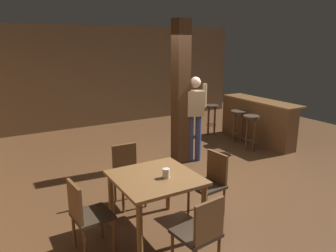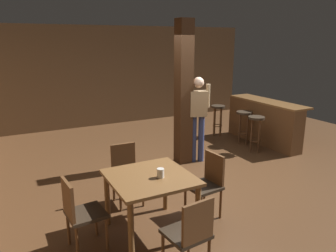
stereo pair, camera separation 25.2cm
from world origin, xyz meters
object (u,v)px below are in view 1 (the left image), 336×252
chair_north (128,171)px  napkin_cup (166,173)px  chair_west (86,213)px  bar_stool_near (251,125)px  bar_stool_mid (238,119)px  dining_table (156,185)px  chair_east (211,181)px  standing_person (195,113)px  bar_stool_far (212,113)px  bar_counter (257,121)px  chair_south (201,231)px

chair_north → napkin_cup: 1.07m
chair_west → bar_stool_near: 4.58m
napkin_cup → bar_stool_mid: napkin_cup is taller
dining_table → napkin_cup: size_ratio=8.64×
chair_west → bar_stool_mid: (4.38, 2.33, 0.09)m
chair_east → chair_north: size_ratio=1.00×
standing_person → bar_stool_near: standing_person is taller
chair_north → chair_east: bearing=-45.8°
bar_stool_mid → dining_table: bearing=-146.0°
standing_person → bar_stool_far: (1.46, 1.32, -0.41)m
napkin_cup → bar_counter: bearing=30.9°
chair_east → bar_counter: size_ratio=0.42×
bar_counter → napkin_cup: bearing=-149.1°
chair_west → bar_stool_far: (4.24, 3.18, 0.09)m
dining_table → bar_stool_mid: (3.50, 2.36, -0.06)m
standing_person → bar_counter: 2.16m
standing_person → bar_stool_far: standing_person is taller
dining_table → bar_counter: size_ratio=0.48×
chair_east → standing_person: 2.18m
chair_south → bar_stool_mid: (3.47, 3.29, 0.09)m
standing_person → bar_counter: bearing=9.2°
chair_west → chair_north: size_ratio=1.00×
standing_person → bar_stool_near: 1.50m
chair_north → bar_stool_near: size_ratio=1.11×
standing_person → chair_east: bearing=-118.5°
bar_stool_far → bar_stool_near: bearing=-90.5°
napkin_cup → bar_stool_near: napkin_cup is taller
chair_south → bar_stool_mid: chair_south is taller
bar_counter → bar_stool_mid: 0.50m
chair_north → napkin_cup: size_ratio=7.62×
chair_north → chair_west: bearing=-135.4°
chair_west → chair_south: (0.91, -0.96, 0.00)m
chair_west → bar_stool_far: bearing=36.9°
bar_stool_near → chair_west: bearing=-157.4°
dining_table → bar_stool_far: 4.64m
bar_stool_near → chair_south: bearing=-140.7°
bar_counter → chair_north: bearing=-161.7°
chair_north → standing_person: bearing=27.3°
dining_table → bar_stool_far: (3.36, 3.21, -0.06)m
chair_east → chair_south: (-0.85, -0.95, 0.00)m
dining_table → chair_north: chair_north is taller
dining_table → chair_north: (0.01, 0.91, -0.15)m
chair_south → napkin_cup: chair_south is taller
bar_stool_mid → standing_person: bearing=-163.4°
standing_person → bar_stool_near: bearing=-3.9°
bar_counter → bar_stool_mid: bearing=163.6°
bar_stool_near → napkin_cup: bearing=-149.8°
dining_table → chair_west: bearing=178.1°
bar_stool_near → bar_stool_mid: 0.59m
chair_west → chair_east: (1.77, -0.01, 0.00)m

